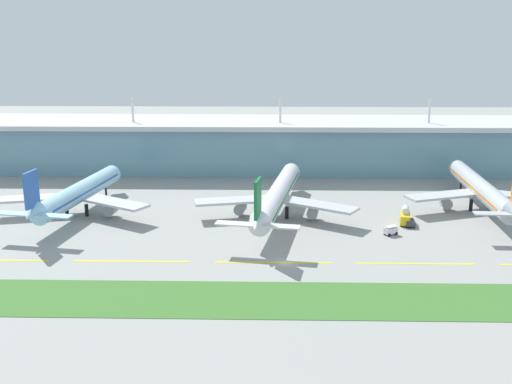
{
  "coord_description": "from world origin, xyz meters",
  "views": [
    {
      "loc": [
        -4.0,
        -135.66,
        54.14
      ],
      "look_at": [
        -7.93,
        39.15,
        7.0
      ],
      "focal_mm": 42.67,
      "sensor_mm": 36.0,
      "label": 1
    }
  ],
  "objects_px": {
    "airliner_middle": "(277,196)",
    "pushback_tug": "(410,223)",
    "airliner_near": "(78,193)",
    "airliner_far": "(482,189)",
    "baggage_cart": "(391,230)",
    "fuel_truck": "(405,216)"
  },
  "relations": [
    {
      "from": "airliner_middle",
      "to": "airliner_far",
      "type": "relative_size",
      "value": 1.07
    },
    {
      "from": "pushback_tug",
      "to": "fuel_truck",
      "type": "relative_size",
      "value": 0.6
    },
    {
      "from": "airliner_middle",
      "to": "pushback_tug",
      "type": "distance_m",
      "value": 38.82
    },
    {
      "from": "fuel_truck",
      "to": "airliner_far",
      "type": "bearing_deg",
      "value": 29.02
    },
    {
      "from": "airliner_far",
      "to": "fuel_truck",
      "type": "xyz_separation_m",
      "value": [
        -26.14,
        -14.5,
        -4.19
      ]
    },
    {
      "from": "airliner_middle",
      "to": "airliner_far",
      "type": "bearing_deg",
      "value": 7.87
    },
    {
      "from": "airliner_far",
      "to": "baggage_cart",
      "type": "bearing_deg",
      "value": -142.59
    },
    {
      "from": "pushback_tug",
      "to": "baggage_cart",
      "type": "distance_m",
      "value": 10.3
    },
    {
      "from": "airliner_middle",
      "to": "pushback_tug",
      "type": "height_order",
      "value": "airliner_middle"
    },
    {
      "from": "fuel_truck",
      "to": "airliner_near",
      "type": "bearing_deg",
      "value": 175.79
    },
    {
      "from": "fuel_truck",
      "to": "baggage_cart",
      "type": "xyz_separation_m",
      "value": [
        -6.0,
        -10.08,
        -1.0
      ]
    },
    {
      "from": "airliner_near",
      "to": "baggage_cart",
      "type": "xyz_separation_m",
      "value": [
        90.3,
        -17.17,
        -5.18
      ]
    },
    {
      "from": "fuel_truck",
      "to": "baggage_cart",
      "type": "height_order",
      "value": "fuel_truck"
    },
    {
      "from": "pushback_tug",
      "to": "baggage_cart",
      "type": "bearing_deg",
      "value": -131.87
    },
    {
      "from": "airliner_far",
      "to": "pushback_tug",
      "type": "height_order",
      "value": "airliner_far"
    },
    {
      "from": "fuel_truck",
      "to": "airliner_middle",
      "type": "bearing_deg",
      "value": 171.0
    },
    {
      "from": "airliner_far",
      "to": "airliner_near",
      "type": "bearing_deg",
      "value": -176.54
    },
    {
      "from": "airliner_near",
      "to": "baggage_cart",
      "type": "bearing_deg",
      "value": -10.77
    },
    {
      "from": "airliner_near",
      "to": "airliner_middle",
      "type": "xyz_separation_m",
      "value": [
        59.62,
        -1.28,
        0.01
      ]
    },
    {
      "from": "airliner_far",
      "to": "pushback_tug",
      "type": "bearing_deg",
      "value": -146.2
    },
    {
      "from": "airliner_near",
      "to": "baggage_cart",
      "type": "height_order",
      "value": "airliner_near"
    },
    {
      "from": "airliner_near",
      "to": "fuel_truck",
      "type": "bearing_deg",
      "value": -4.21
    }
  ]
}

